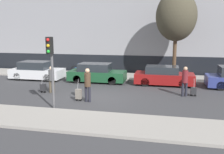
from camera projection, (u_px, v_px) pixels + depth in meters
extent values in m
plane|color=#38383A|center=(94.00, 98.00, 14.21)|extent=(80.00, 80.00, 0.00)
cube|color=gray|center=(68.00, 120.00, 10.60)|extent=(28.00, 2.50, 0.12)
cube|color=gray|center=(118.00, 76.00, 20.92)|extent=(28.00, 3.00, 0.12)
cube|color=black|center=(122.00, 64.00, 22.88)|extent=(27.44, 0.06, 1.60)
cube|color=silver|center=(37.00, 73.00, 19.81)|extent=(4.10, 1.83, 0.70)
cube|color=#23282D|center=(35.00, 65.00, 19.72)|extent=(2.25, 1.61, 0.58)
cylinder|color=black|center=(47.00, 78.00, 18.78)|extent=(0.60, 0.18, 0.60)
cylinder|color=black|center=(57.00, 74.00, 20.36)|extent=(0.60, 0.18, 0.60)
cylinder|color=black|center=(17.00, 77.00, 19.32)|extent=(0.60, 0.18, 0.60)
cylinder|color=black|center=(29.00, 73.00, 20.90)|extent=(0.60, 0.18, 0.60)
cube|color=#194728|center=(97.00, 75.00, 18.76)|extent=(4.24, 1.76, 0.70)
cube|color=#23282D|center=(95.00, 67.00, 18.68)|extent=(2.33, 1.55, 0.56)
cylinder|color=black|center=(112.00, 81.00, 17.75)|extent=(0.60, 0.18, 0.60)
cylinder|color=black|center=(116.00, 77.00, 19.27)|extent=(0.60, 0.18, 0.60)
cylinder|color=black|center=(77.00, 79.00, 18.31)|extent=(0.60, 0.18, 0.60)
cylinder|color=black|center=(84.00, 76.00, 19.83)|extent=(0.60, 0.18, 0.60)
cube|color=maroon|center=(164.00, 78.00, 17.73)|extent=(4.10, 1.79, 0.70)
cube|color=#23282D|center=(162.00, 70.00, 17.65)|extent=(2.26, 1.57, 0.50)
cylinder|color=black|center=(183.00, 84.00, 16.72)|extent=(0.60, 0.18, 0.60)
cylinder|color=black|center=(182.00, 79.00, 18.26)|extent=(0.60, 0.18, 0.60)
cylinder|color=black|center=(145.00, 82.00, 17.26)|extent=(0.60, 0.18, 0.60)
cylinder|color=black|center=(147.00, 78.00, 18.80)|extent=(0.60, 0.18, 0.60)
cylinder|color=black|center=(221.00, 86.00, 16.07)|extent=(0.60, 0.18, 0.60)
cylinder|color=black|center=(216.00, 81.00, 17.66)|extent=(0.60, 0.18, 0.60)
cylinder|color=#4C4233|center=(50.00, 87.00, 15.50)|extent=(0.15, 0.15, 0.77)
cylinder|color=#4C4233|center=(53.00, 87.00, 15.50)|extent=(0.15, 0.15, 0.77)
cylinder|color=#4C4C4C|center=(51.00, 75.00, 15.37)|extent=(0.34, 0.34, 0.67)
sphere|color=beige|center=(51.00, 68.00, 15.29)|extent=(0.22, 0.22, 0.22)
cube|color=#262628|center=(43.00, 87.00, 15.50)|extent=(0.32, 0.24, 0.43)
cylinder|color=black|center=(42.00, 92.00, 15.58)|extent=(0.12, 0.03, 0.12)
cylinder|color=black|center=(45.00, 92.00, 15.53)|extent=(0.12, 0.03, 0.12)
cylinder|color=gray|center=(42.00, 80.00, 15.34)|extent=(0.02, 0.19, 0.53)
cylinder|color=#23232D|center=(86.00, 94.00, 13.52)|extent=(0.15, 0.15, 0.85)
cylinder|color=#23232D|center=(89.00, 94.00, 13.46)|extent=(0.15, 0.15, 0.85)
cylinder|color=#473323|center=(88.00, 80.00, 13.35)|extent=(0.34, 0.34, 0.74)
sphere|color=tan|center=(87.00, 71.00, 13.26)|extent=(0.24, 0.24, 0.24)
cube|color=slate|center=(79.00, 94.00, 13.67)|extent=(0.32, 0.24, 0.54)
cylinder|color=black|center=(77.00, 100.00, 13.75)|extent=(0.12, 0.03, 0.12)
cylinder|color=black|center=(81.00, 100.00, 13.70)|extent=(0.12, 0.03, 0.12)
cylinder|color=gray|center=(78.00, 85.00, 13.50)|extent=(0.02, 0.19, 0.53)
cylinder|color=#23232D|center=(186.00, 89.00, 14.63)|extent=(0.15, 0.15, 0.82)
cylinder|color=#23232D|center=(183.00, 90.00, 14.62)|extent=(0.15, 0.15, 0.82)
cylinder|color=maroon|center=(185.00, 77.00, 14.49)|extent=(0.34, 0.34, 0.71)
sphere|color=tan|center=(186.00, 69.00, 14.40)|extent=(0.23, 0.23, 0.23)
cube|color=#262628|center=(193.00, 91.00, 14.67)|extent=(0.32, 0.24, 0.40)
cylinder|color=black|center=(191.00, 95.00, 14.74)|extent=(0.12, 0.03, 0.12)
cylinder|color=black|center=(195.00, 95.00, 14.69)|extent=(0.12, 0.03, 0.12)
cylinder|color=gray|center=(194.00, 83.00, 14.52)|extent=(0.02, 0.19, 0.53)
cylinder|color=#515154|center=(53.00, 74.00, 12.02)|extent=(0.12, 0.12, 3.53)
cube|color=black|center=(50.00, 45.00, 11.60)|extent=(0.28, 0.24, 0.80)
sphere|color=red|center=(48.00, 40.00, 11.41)|extent=(0.15, 0.15, 0.15)
sphere|color=gold|center=(48.00, 46.00, 11.46)|extent=(0.15, 0.15, 0.15)
sphere|color=green|center=(48.00, 51.00, 11.51)|extent=(0.15, 0.15, 0.15)
torus|color=black|center=(86.00, 70.00, 21.35)|extent=(0.72, 0.06, 0.72)
torus|color=black|center=(75.00, 70.00, 21.57)|extent=(0.72, 0.06, 0.72)
cylinder|color=navy|center=(80.00, 68.00, 21.42)|extent=(1.00, 0.05, 0.05)
cylinder|color=navy|center=(78.00, 65.00, 21.43)|extent=(0.04, 0.04, 0.40)
cylinder|color=#4C3826|center=(174.00, 57.00, 19.17)|extent=(0.28, 0.28, 3.37)
ellipsoid|color=#423D2D|center=(176.00, 16.00, 18.61)|extent=(3.04, 3.04, 3.71)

